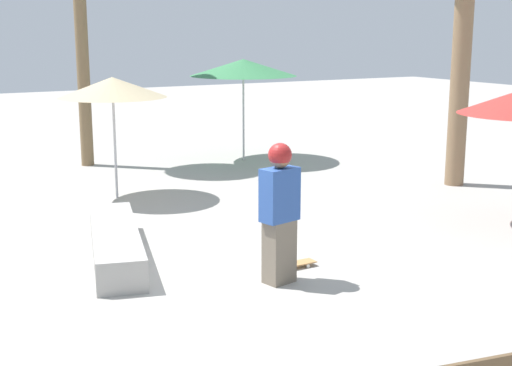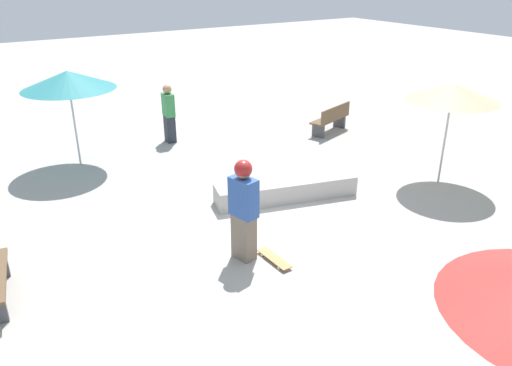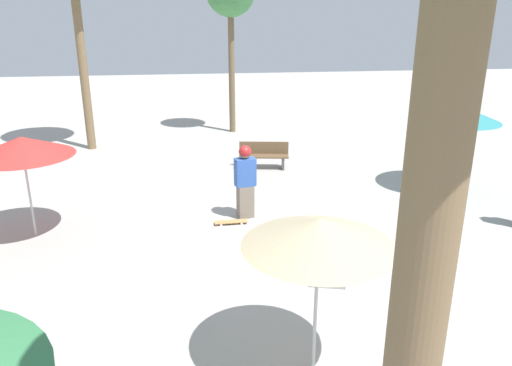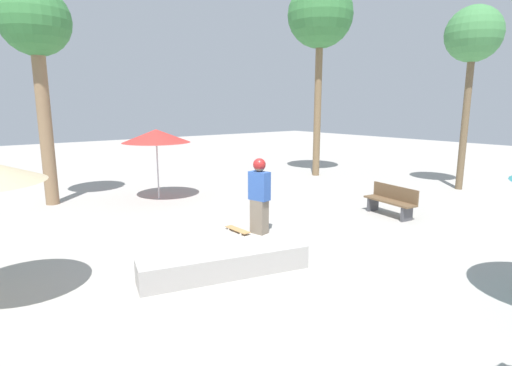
% 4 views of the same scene
% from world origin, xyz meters
% --- Properties ---
extents(ground_plane, '(60.00, 60.00, 0.00)m').
position_xyz_m(ground_plane, '(0.00, 0.00, 0.00)').
color(ground_plane, '#ADA8A0').
extents(skater_main, '(0.38, 0.54, 1.86)m').
position_xyz_m(skater_main, '(0.94, 0.66, 1.00)').
color(skater_main, '#726656').
rests_on(skater_main, ground_plane).
extents(skateboard, '(0.23, 0.81, 0.07)m').
position_xyz_m(skateboard, '(0.57, 1.06, 0.06)').
color(skateboard, '#B7844C').
rests_on(skateboard, ground_plane).
extents(concrete_ledge, '(3.22, 1.44, 0.44)m').
position_xyz_m(concrete_ledge, '(-1.10, -0.90, 0.22)').
color(concrete_ledge, '#A8A39E').
rests_on(concrete_ledge, ground_plane).
extents(bench_far, '(1.66, 0.92, 0.85)m').
position_xyz_m(bench_far, '(-5.03, -4.01, 0.43)').
color(bench_far, '#47474C').
rests_on(bench_far, ground_plane).
extents(shade_umbrella_teal, '(2.25, 2.25, 2.44)m').
position_xyz_m(shade_umbrella_teal, '(2.21, -5.41, 2.21)').
color(shade_umbrella_teal, '#B7B7BC').
rests_on(shade_umbrella_teal, ground_plane).
extents(shade_umbrella_tan, '(2.08, 2.08, 2.37)m').
position_xyz_m(shade_umbrella_tan, '(-4.72, 0.31, 2.17)').
color(shade_umbrella_tan, '#B7B7BC').
rests_on(shade_umbrella_tan, ground_plane).
extents(bystander_watching, '(0.30, 0.48, 1.68)m').
position_xyz_m(bystander_watching, '(-0.52, -5.88, 0.84)').
color(bystander_watching, '#282D38').
rests_on(bystander_watching, ground_plane).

